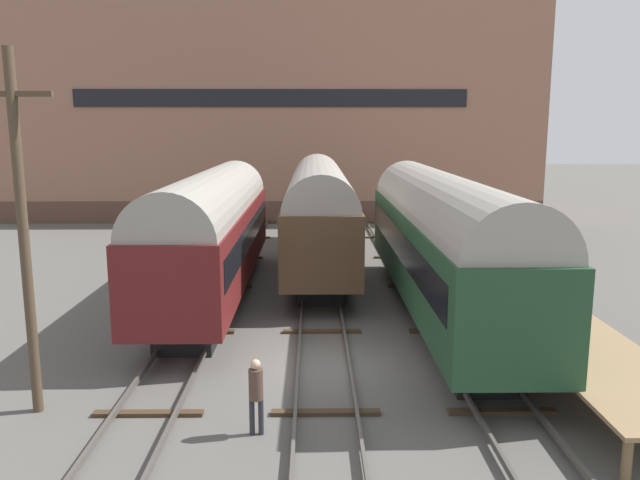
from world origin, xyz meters
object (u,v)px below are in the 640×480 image
(train_car_brown, at_px, (319,208))
(train_car_maroon, at_px, (212,228))
(bench, at_px, (520,280))
(train_car_green, at_px, (442,237))
(person_worker, at_px, (256,390))
(utility_pole, at_px, (23,231))

(train_car_brown, height_order, train_car_maroon, train_car_brown)
(train_car_brown, relative_size, train_car_maroon, 1.09)
(bench, bearing_deg, train_car_brown, 127.99)
(train_car_green, xyz_separation_m, person_worker, (-5.78, -8.50, -1.89))
(utility_pole, bearing_deg, person_worker, -12.95)
(train_car_brown, height_order, utility_pole, utility_pole)
(train_car_green, xyz_separation_m, utility_pole, (-11.15, -7.27, 1.46))
(train_car_green, distance_m, person_worker, 10.45)
(train_car_green, distance_m, utility_pole, 13.39)
(train_car_brown, bearing_deg, person_worker, -95.28)
(train_car_green, bearing_deg, train_car_maroon, 162.82)
(train_car_green, distance_m, train_car_brown, 9.36)
(train_car_green, relative_size, utility_pole, 2.03)
(train_car_brown, bearing_deg, utility_pole, -113.92)
(train_car_maroon, distance_m, person_worker, 11.57)
(train_car_green, bearing_deg, train_car_brown, 116.77)
(person_worker, bearing_deg, train_car_brown, 84.72)
(train_car_green, relative_size, person_worker, 9.84)
(person_worker, relative_size, utility_pole, 0.21)
(bench, relative_size, utility_pole, 0.17)
(train_car_brown, xyz_separation_m, bench, (6.89, -8.82, -1.42))
(train_car_green, relative_size, bench, 12.30)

